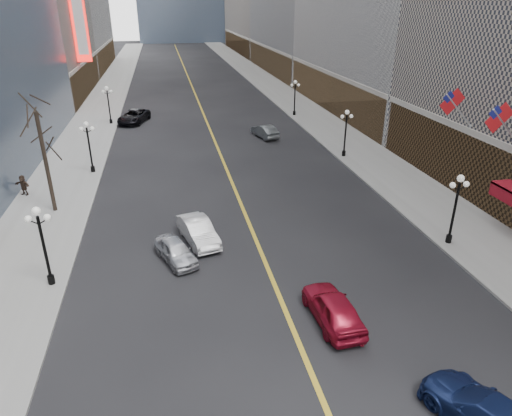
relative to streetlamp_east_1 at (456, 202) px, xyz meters
name	(u,v)px	position (x,y,z in m)	size (l,w,h in m)	color
sidewalk_east	(302,108)	(2.20, 40.00, -2.83)	(6.00, 230.00, 0.15)	gray
sidewalk_west	(97,117)	(-25.80, 40.00, -2.83)	(6.00, 230.00, 0.15)	gray
lane_line	(197,99)	(-11.80, 50.00, -2.89)	(0.25, 200.00, 0.02)	gold
streetlamp_east_1	(456,202)	(0.00, 0.00, 0.00)	(1.26, 0.44, 4.52)	black
streetlamp_east_2	(346,128)	(0.00, 18.00, 0.00)	(1.26, 0.44, 4.52)	black
streetlamp_east_3	(295,94)	(0.00, 36.00, 0.00)	(1.26, 0.44, 4.52)	black
streetlamp_west_1	(42,238)	(-23.60, 0.00, 0.00)	(1.26, 0.44, 4.52)	black
streetlamp_west_2	(89,142)	(-23.60, 18.00, 0.00)	(1.26, 0.44, 4.52)	black
streetlamp_west_3	(108,101)	(-23.60, 36.00, 0.00)	(1.26, 0.44, 4.52)	black
flag_4	(501,120)	(3.51, 2.00, 4.39)	(2.87, 0.12, 2.87)	#B2B2B7
flag_5	(454,104)	(3.51, 7.00, 4.39)	(2.87, 0.12, 2.87)	#B2B2B7
theatre_marquee	(79,17)	(-27.68, 50.00, 9.10)	(2.00, 0.55, 12.00)	red
tree_west_far	(39,128)	(-25.30, 10.00, 3.34)	(3.60, 3.60, 7.92)	#2D231C
car_nb_near	(176,251)	(-16.92, 1.34, -2.25)	(1.55, 3.84, 1.31)	#B5B7BE
car_nb_mid	(198,231)	(-15.43, 3.45, -2.16)	(1.57, 4.50, 1.48)	silver
car_nb_far	(134,116)	(-20.80, 36.31, -2.09)	(2.69, 5.83, 1.62)	black
car_sb_mid	(333,308)	(-9.80, -5.78, -2.13)	(1.82, 4.52, 1.54)	maroon
car_sb_far	(265,131)	(-6.10, 26.49, -2.19)	(1.50, 4.29, 1.41)	#545A5D
ped_west_far	(23,185)	(-28.20, 13.54, -1.95)	(1.49, 0.43, 1.60)	#31241B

